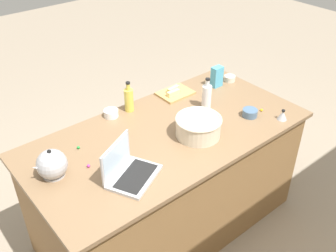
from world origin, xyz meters
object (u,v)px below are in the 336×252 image
(butter_stick_left, at_px, (173,89))
(kitchen_timer, at_px, (283,115))
(mixing_bowl_large, at_px, (198,126))
(ramekin_wide, at_px, (250,113))
(kettle, at_px, (52,165))
(ramekin_medium, at_px, (230,78))
(butter_stick_right, at_px, (173,93))
(candy_bag, at_px, (217,77))
(ramekin_small, at_px, (111,113))
(laptop, at_px, (128,170))
(cutting_board, at_px, (175,93))
(bottle_oil, at_px, (129,99))
(bottle_vinegar, at_px, (207,96))

(butter_stick_left, height_order, kitchen_timer, kitchen_timer)
(mixing_bowl_large, relative_size, ramekin_wide, 2.89)
(kettle, xyz_separation_m, ramekin_medium, (-1.67, -0.16, -0.06))
(butter_stick_right, distance_m, candy_bag, 0.40)
(butter_stick_right, bearing_deg, butter_stick_left, -130.31)
(ramekin_small, distance_m, candy_bag, 0.93)
(laptop, distance_m, cutting_board, 1.01)
(bottle_oil, distance_m, ramekin_wide, 0.88)
(mixing_bowl_large, height_order, butter_stick_left, mixing_bowl_large)
(ramekin_small, distance_m, ramekin_medium, 1.08)
(butter_stick_right, height_order, ramekin_small, butter_stick_right)
(butter_stick_right, distance_m, ramekin_wide, 0.61)
(mixing_bowl_large, relative_size, kitchen_timer, 4.04)
(laptop, xyz_separation_m, butter_stick_right, (-0.80, -0.54, -0.01))
(butter_stick_left, bearing_deg, kitchen_timer, 114.34)
(kitchen_timer, bearing_deg, bottle_oil, -45.74)
(cutting_board, xyz_separation_m, ramekin_wide, (-0.21, 0.58, 0.02))
(laptop, height_order, bottle_vinegar, bottle_vinegar)
(butter_stick_right, bearing_deg, ramekin_small, -7.54)
(bottle_oil, relative_size, ramekin_small, 2.24)
(ramekin_small, bearing_deg, kettle, 28.34)
(laptop, relative_size, butter_stick_left, 3.41)
(mixing_bowl_large, height_order, ramekin_medium, mixing_bowl_large)
(laptop, distance_m, mixing_bowl_large, 0.60)
(cutting_board, bearing_deg, laptop, 34.05)
(cutting_board, height_order, kitchen_timer, kitchen_timer)
(bottle_oil, distance_m, ramekin_medium, 0.93)
(ramekin_wide, bearing_deg, candy_bag, -106.45)
(mixing_bowl_large, relative_size, bottle_oil, 1.33)
(mixing_bowl_large, distance_m, kitchen_timer, 0.64)
(bottle_vinegar, height_order, butter_stick_left, bottle_vinegar)
(laptop, distance_m, bottle_vinegar, 0.93)
(candy_bag, bearing_deg, cutting_board, -17.41)
(kettle, distance_m, kitchen_timer, 1.60)
(kitchen_timer, distance_m, candy_bag, 0.65)
(laptop, height_order, mixing_bowl_large, laptop)
(laptop, relative_size, butter_stick_right, 3.41)
(bottle_vinegar, distance_m, bottle_oil, 0.57)
(ramekin_wide, distance_m, candy_bag, 0.50)
(ramekin_medium, bearing_deg, candy_bag, -2.78)
(mixing_bowl_large, xyz_separation_m, kitchen_timer, (-0.60, 0.24, -0.04))
(ramekin_medium, bearing_deg, butter_stick_left, -15.56)
(laptop, distance_m, kitchen_timer, 1.21)
(laptop, xyz_separation_m, candy_bag, (-1.19, -0.46, 0.04))
(candy_bag, bearing_deg, ramekin_medium, 177.22)
(ramekin_wide, xyz_separation_m, candy_bag, (-0.14, -0.48, 0.06))
(ramekin_wide, bearing_deg, butter_stick_right, -66.30)
(mixing_bowl_large, bearing_deg, ramekin_medium, -151.45)
(mixing_bowl_large, bearing_deg, cutting_board, -115.00)
(cutting_board, xyz_separation_m, ramekin_medium, (-0.50, 0.12, 0.01))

